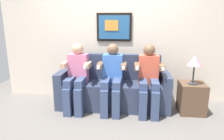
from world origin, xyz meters
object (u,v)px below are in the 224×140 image
at_px(side_table_right, 191,98).
at_px(table_lamp, 195,62).
at_px(person_in_middle, 112,75).
at_px(person_on_left, 77,75).
at_px(couch, 113,89).
at_px(person_on_right, 149,77).

relative_size(side_table_right, table_lamp, 1.09).
xyz_separation_m(person_in_middle, table_lamp, (1.28, 0.02, 0.25)).
bearing_deg(person_on_left, couch, 15.88).
relative_size(person_in_middle, table_lamp, 2.41).
bearing_deg(couch, person_on_left, -164.12).
height_order(couch, side_table_right, couch).
height_order(side_table_right, table_lamp, table_lamp).
bearing_deg(person_on_right, side_table_right, 4.96).
distance_m(person_in_middle, side_table_right, 1.35).
height_order(person_in_middle, table_lamp, person_in_middle).
height_order(person_on_left, table_lamp, person_on_left).
bearing_deg(person_in_middle, table_lamp, 0.67).
bearing_deg(couch, person_in_middle, -90.02).
bearing_deg(person_in_middle, side_table_right, 2.72).
height_order(person_on_left, person_in_middle, same).
xyz_separation_m(person_on_right, side_table_right, (0.71, 0.06, -0.36)).
xyz_separation_m(person_on_left, person_on_right, (1.17, -0.00, 0.00)).
distance_m(couch, person_in_middle, 0.34).
relative_size(couch, person_in_middle, 1.70).
distance_m(couch, table_lamp, 1.40).
bearing_deg(table_lamp, couch, 173.20).
bearing_deg(couch, table_lamp, -6.80).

